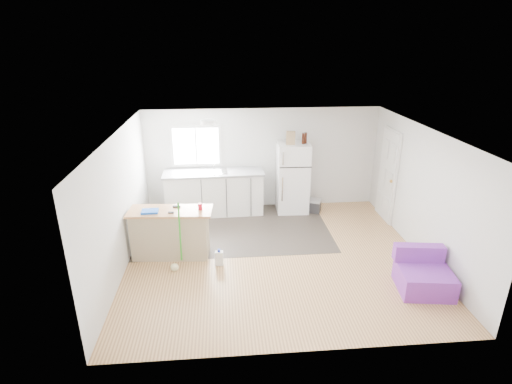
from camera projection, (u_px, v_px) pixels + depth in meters
room at (276, 198)px, 7.19m from camera, size 5.51×5.01×2.41m
vinyl_zone at (235, 228)px, 8.73m from camera, size 4.05×2.50×0.00m
window at (196, 146)px, 9.25m from camera, size 1.18×0.06×0.98m
interior_door at (388, 176)px, 8.92m from camera, size 0.11×0.92×2.10m
ceiling_fixture at (208, 122)px, 7.79m from camera, size 0.30×0.30×0.07m
kitchen_cabinets at (214, 192)px, 9.34m from camera, size 2.32×0.78×1.32m
peninsula at (171, 233)px, 7.49m from camera, size 1.57×0.69×0.94m
refrigerator at (293, 178)px, 9.37m from camera, size 0.75×0.71×1.65m
cooler at (312, 205)px, 9.52m from camera, size 0.50×0.43×0.32m
purple_seat at (423, 275)px, 6.57m from camera, size 0.92×0.88×0.68m
cleaner_jug at (219, 258)px, 7.29m from camera, size 0.15×0.11×0.32m
mop at (176, 258)px, 7.11m from camera, size 0.24×0.37×1.34m
red_cup at (200, 206)px, 7.33m from camera, size 0.09×0.09×0.12m
blue_tray at (150, 211)px, 7.23m from camera, size 0.31×0.23×0.04m
tool_a at (177, 206)px, 7.45m from camera, size 0.14×0.06×0.03m
tool_b at (171, 213)px, 7.19m from camera, size 0.10×0.05×0.03m
cardboard_box at (291, 138)px, 8.93m from camera, size 0.21×0.12×0.30m
bottle_left at (303, 138)px, 9.00m from camera, size 0.09×0.09×0.25m
bottle_right at (305, 138)px, 9.04m from camera, size 0.07×0.07×0.25m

